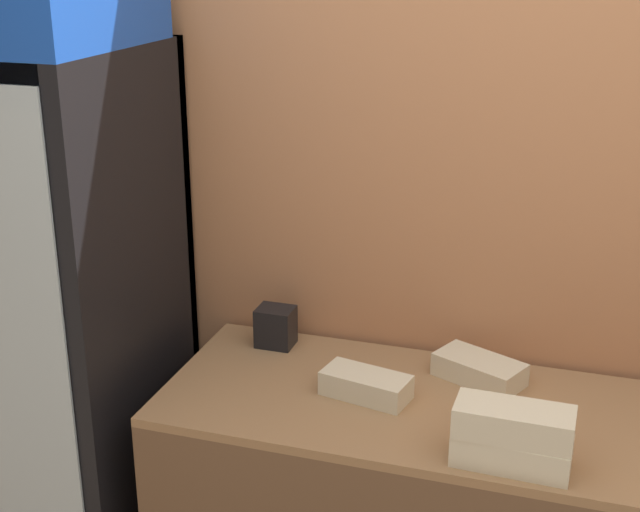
# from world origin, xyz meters

# --- Properties ---
(wall_back) EXTENTS (5.20, 0.09, 2.70)m
(wall_back) POSITION_xyz_m (0.01, 1.22, 1.35)
(wall_back) COLOR tan
(wall_back) RESTS_ON ground_plane
(beverage_cooler) EXTENTS (0.75, 0.65, 1.97)m
(beverage_cooler) POSITION_xyz_m (-1.43, 0.90, 1.07)
(beverage_cooler) COLOR black
(beverage_cooler) RESTS_ON ground_plane
(sandwich_stack_bottom) EXTENTS (0.28, 0.13, 0.08)m
(sandwich_stack_bottom) POSITION_xyz_m (0.00, 0.63, 0.92)
(sandwich_stack_bottom) COLOR beige
(sandwich_stack_bottom) RESTS_ON prep_counter
(sandwich_stack_middle) EXTENTS (0.27, 0.12, 0.08)m
(sandwich_stack_middle) POSITION_xyz_m (0.00, 0.63, 1.00)
(sandwich_stack_middle) COLOR beige
(sandwich_stack_middle) RESTS_ON sandwich_stack_bottom
(sandwich_flat_left) EXTENTS (0.27, 0.21, 0.07)m
(sandwich_flat_left) POSITION_xyz_m (-0.13, 1.03, 0.92)
(sandwich_flat_left) COLOR beige
(sandwich_flat_left) RESTS_ON prep_counter
(sandwich_flat_right) EXTENTS (0.25, 0.16, 0.07)m
(sandwich_flat_right) POSITION_xyz_m (-0.41, 0.85, 0.92)
(sandwich_flat_right) COLOR beige
(sandwich_flat_right) RESTS_ON prep_counter
(napkin_dispenser) EXTENTS (0.11, 0.09, 0.12)m
(napkin_dispenser) POSITION_xyz_m (-0.75, 1.07, 0.95)
(napkin_dispenser) COLOR black
(napkin_dispenser) RESTS_ON prep_counter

